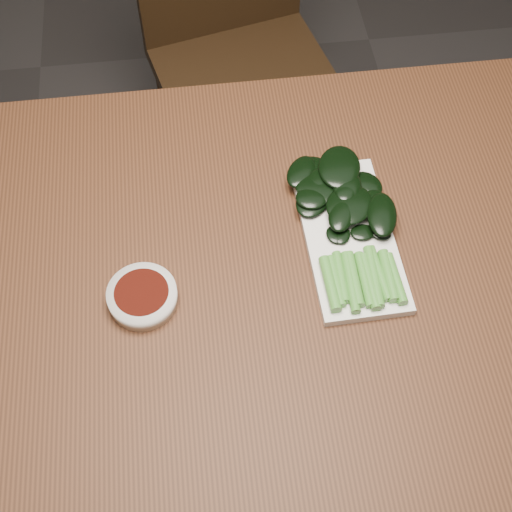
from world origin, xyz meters
name	(u,v)px	position (x,y,z in m)	size (l,w,h in m)	color
ground	(255,437)	(0.00, 0.00, 0.00)	(6.00, 6.00, 0.00)	#2A2727
table	(254,297)	(0.00, 0.00, 0.68)	(1.40, 0.80, 0.75)	#452513
chair_far	(237,44)	(0.06, 0.80, 0.49)	(0.49, 0.49, 0.89)	black
sauce_bowl	(142,296)	(-0.16, -0.03, 0.76)	(0.10, 0.10, 0.03)	white
serving_plate	(349,237)	(0.15, 0.04, 0.76)	(0.14, 0.29, 0.01)	white
gai_lan	(345,213)	(0.15, 0.07, 0.78)	(0.17, 0.30, 0.03)	#4D9934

